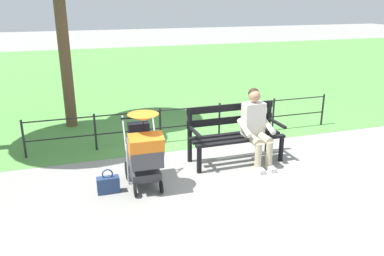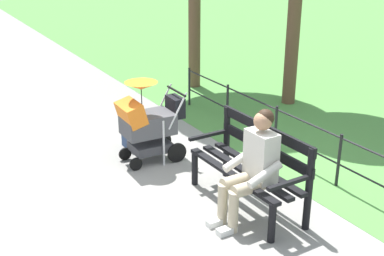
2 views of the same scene
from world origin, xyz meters
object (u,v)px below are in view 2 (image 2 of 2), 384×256
object	(u,v)px
park_bench	(253,162)
person_on_bench	(253,164)
stroller	(147,121)
handbag	(130,140)

from	to	relation	value
park_bench	person_on_bench	xyz separation A→B (m)	(-0.29, 0.22, 0.15)
stroller	handbag	distance (m)	0.72
stroller	park_bench	bearing A→B (deg)	-162.64
park_bench	person_on_bench	bearing A→B (deg)	142.38
person_on_bench	stroller	xyz separation A→B (m)	(1.96, 0.30, -0.08)
park_bench	stroller	size ratio (longest dim) A/B	1.40
person_on_bench	handbag	bearing A→B (deg)	7.56
park_bench	handbag	xyz separation A→B (m)	(2.22, 0.56, -0.40)
park_bench	stroller	world-z (taller)	stroller
person_on_bench	handbag	xyz separation A→B (m)	(2.50, 0.33, -0.55)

